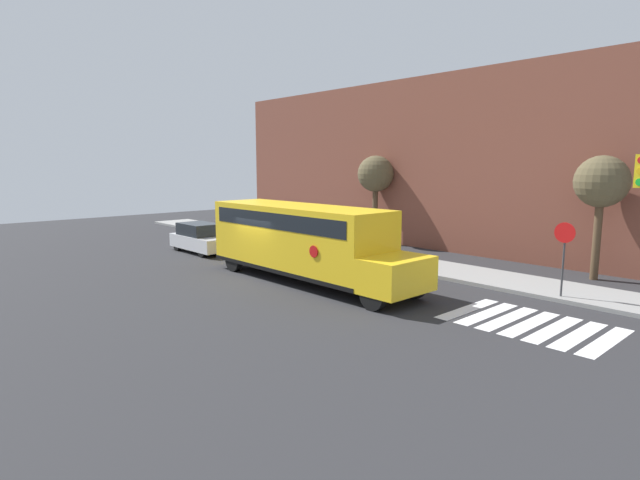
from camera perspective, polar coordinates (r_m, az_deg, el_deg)
ground_plane at (r=21.65m, az=-6.28°, el=-4.13°), size 60.00×60.00×0.00m
sidewalk_strip at (r=25.93m, az=5.37°, el=-1.83°), size 44.00×3.00×0.15m
building_backdrop at (r=30.65m, az=13.76°, el=8.47°), size 32.00×4.00×9.62m
crosswalk_stripes at (r=16.50m, az=22.87°, el=-8.81°), size 4.70×3.20×0.01m
school_bus at (r=20.39m, az=-1.96°, el=0.22°), size 10.41×2.57×3.10m
parked_car at (r=28.04m, az=-13.48°, el=0.20°), size 4.15×1.70×1.58m
stop_sign at (r=19.33m, az=26.10°, el=-0.93°), size 0.72×0.10×2.78m
tree_near_sidewalk at (r=30.19m, az=6.37°, el=7.37°), size 2.15×2.15×5.30m
tree_far_sidewalk at (r=23.39m, az=29.48°, el=5.64°), size 2.12×2.12×5.14m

